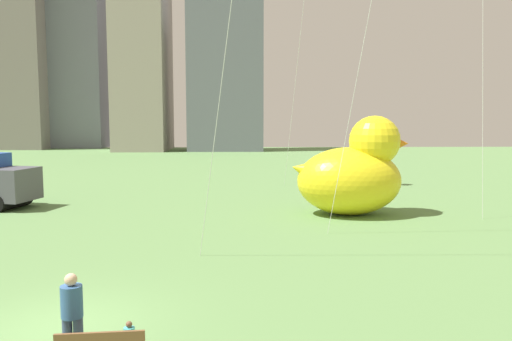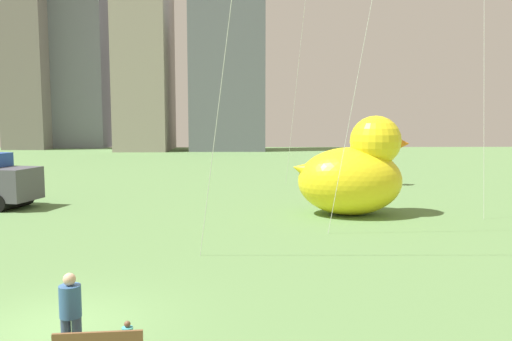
% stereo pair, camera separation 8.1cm
% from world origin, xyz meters
% --- Properties ---
extents(ground_plane, '(140.00, 140.00, 0.00)m').
position_xyz_m(ground_plane, '(0.00, 0.00, 0.00)').
color(ground_plane, '#5F894D').
extents(person_adult, '(0.42, 0.42, 1.72)m').
position_xyz_m(person_adult, '(0.78, -1.48, 0.95)').
color(person_adult, '#38476B').
rests_on(person_adult, ground).
extents(person_child, '(0.21, 0.21, 0.86)m').
position_xyz_m(person_child, '(1.95, -1.78, 0.48)').
color(person_child, silver).
rests_on(person_child, ground).
extents(giant_inflatable_duck, '(5.82, 3.73, 4.82)m').
position_xyz_m(giant_inflatable_duck, '(9.57, 13.19, 2.05)').
color(giant_inflatable_duck, yellow).
rests_on(giant_inflatable_duck, ground).
extents(city_skyline, '(38.39, 16.94, 34.47)m').
position_xyz_m(city_skyline, '(-15.05, 66.70, 14.97)').
color(city_skyline, gray).
rests_on(city_skyline, ground).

